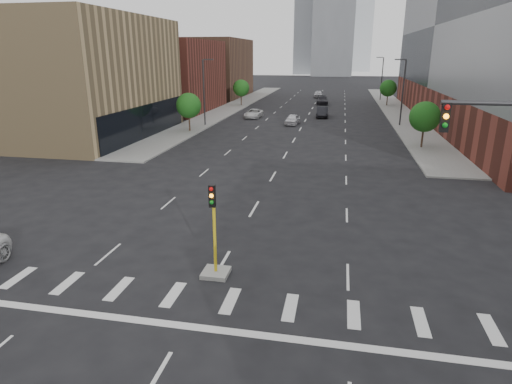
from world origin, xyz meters
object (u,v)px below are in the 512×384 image
(car_far_left, at_px, (254,113))
(car_deep_right, at_px, (322,100))
(car_mid_right, at_px, (322,112))
(car_distant, at_px, (318,94))
(median_traffic_signal, at_px, (215,256))
(car_near_left, at_px, (292,119))

(car_far_left, xyz_separation_m, car_deep_right, (9.84, 21.33, 0.12))
(car_far_left, distance_m, car_deep_right, 23.49)
(car_mid_right, relative_size, car_distant, 1.06)
(median_traffic_signal, distance_m, car_deep_right, 71.59)
(car_near_left, bearing_deg, median_traffic_signal, -83.26)
(car_near_left, bearing_deg, car_mid_right, 70.46)
(car_far_left, height_order, car_distant, car_distant)
(car_far_left, xyz_separation_m, car_distant, (8.26, 35.29, 0.14))
(median_traffic_signal, distance_m, car_mid_right, 53.22)
(car_mid_right, xyz_separation_m, car_distant, (-2.45, 32.36, -0.02))
(median_traffic_signal, relative_size, car_near_left, 1.03)
(car_mid_right, bearing_deg, car_near_left, -115.65)
(car_near_left, bearing_deg, car_deep_right, 88.46)
(car_mid_right, distance_m, car_far_left, 11.10)
(car_distant, bearing_deg, car_far_left, -105.22)
(median_traffic_signal, xyz_separation_m, car_deep_right, (1.50, 71.58, -0.17))
(median_traffic_signal, relative_size, car_mid_right, 0.87)
(car_near_left, xyz_separation_m, car_far_left, (-6.84, 5.61, -0.05))
(car_near_left, xyz_separation_m, car_distant, (1.42, 40.90, 0.09))
(car_near_left, relative_size, car_deep_right, 0.77)
(car_near_left, bearing_deg, car_distant, 92.83)
(car_far_left, bearing_deg, car_near_left, -36.43)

